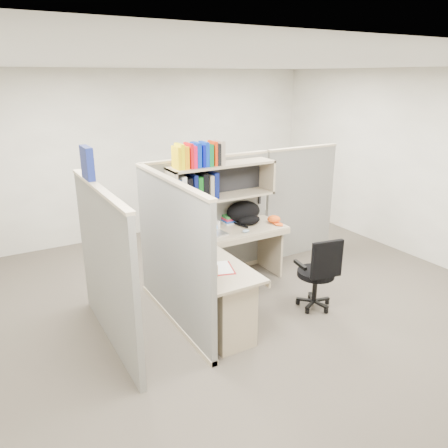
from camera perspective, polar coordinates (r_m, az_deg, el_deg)
ground at (r=5.34m, az=2.62°, el=-10.17°), size 6.00×6.00×0.00m
room_shell at (r=4.77m, az=2.91°, el=7.09°), size 6.00×6.00×6.00m
cubicle at (r=5.17m, az=-3.38°, el=-0.19°), size 3.79×1.84×1.95m
desk at (r=4.73m, az=0.38°, el=-8.19°), size 1.74×1.75×0.73m
laptop at (r=5.31m, az=-1.60°, el=-0.22°), size 0.39×0.39×0.25m
backpack at (r=5.76m, az=2.90°, el=1.47°), size 0.50×0.40×0.28m
orange_cap at (r=5.84m, az=6.53°, el=0.63°), size 0.18×0.21×0.10m
snack_canister at (r=4.62m, az=-2.20°, el=-4.21°), size 0.10×0.10×0.10m
tissue_box at (r=4.27m, az=-1.87°, el=-5.57°), size 0.14×0.14×0.19m
mouse at (r=5.45m, az=2.87°, el=-0.92°), size 0.11×0.09×0.04m
paper_cup at (r=5.57m, az=-0.85°, el=-0.13°), size 0.09×0.09×0.10m
book_stack at (r=5.80m, az=0.52°, el=0.68°), size 0.16×0.22×0.11m
loose_paper at (r=4.47m, az=-0.61°, el=-5.73°), size 0.31×0.37×0.00m
task_chair at (r=5.17m, az=12.05°, el=-7.67°), size 0.50×0.46×0.90m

